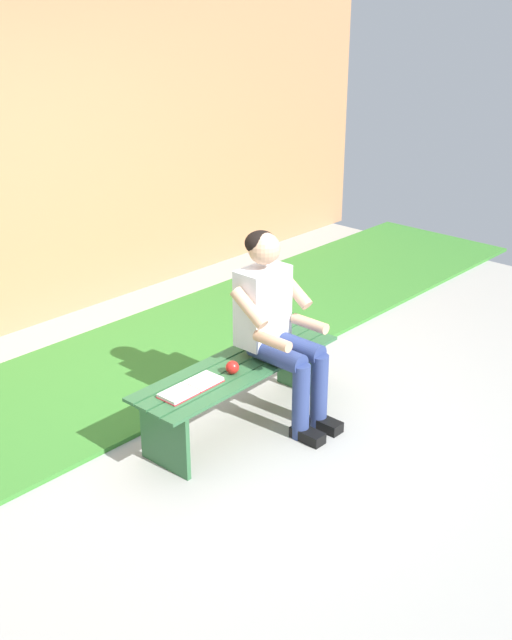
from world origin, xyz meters
The scene contains 6 objects.
ground_plane centered at (0.91, 1.00, -0.02)m, with size 10.00×7.00×0.04m, color #9E9E99.
grass_strip centered at (0.00, -1.12, 0.01)m, with size 9.00×1.51×0.03m, color #387A2D.
bench_near centered at (0.00, 0.00, 0.32)m, with size 1.52×0.47×0.43m.
person_seated centered at (-0.25, 0.10, 0.68)m, with size 0.50×0.69×1.24m.
apple centered at (0.11, 0.05, 0.47)m, with size 0.08×0.08×0.08m, color red.
book_open centered at (0.42, 0.01, 0.44)m, with size 0.42×0.17×0.02m.
Camera 1 is at (3.13, 3.03, 2.61)m, focal length 43.87 mm.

